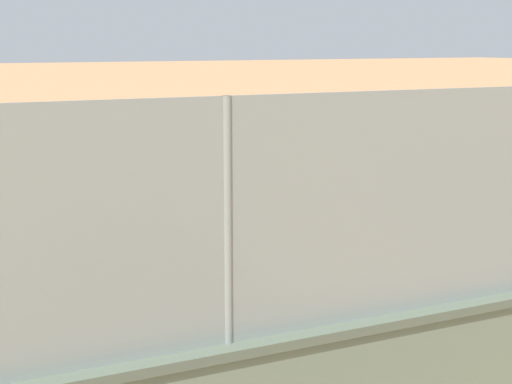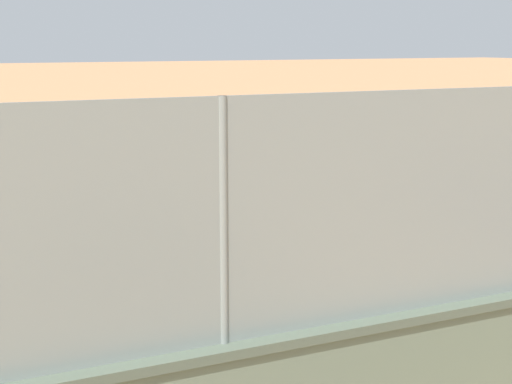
{
  "view_description": "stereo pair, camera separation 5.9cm",
  "coord_description": "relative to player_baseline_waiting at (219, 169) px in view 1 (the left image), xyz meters",
  "views": [
    {
      "loc": [
        8.3,
        16.17,
        3.82
      ],
      "look_at": [
        2.52,
        5.05,
        1.38
      ],
      "focal_mm": 54.39,
      "sensor_mm": 36.0,
      "label": 1
    },
    {
      "loc": [
        8.25,
        16.2,
        3.82
      ],
      "look_at": [
        2.52,
        5.05,
        1.38
      ],
      "focal_mm": 54.39,
      "sensor_mm": 36.0,
      "label": 2
    }
  ],
  "objects": [
    {
      "name": "sports_ball",
      "position": [
        -0.86,
        1.93,
        0.25
      ],
      "size": [
        0.08,
        0.08,
        0.08
      ],
      "primitive_type": "sphere",
      "color": "orange"
    },
    {
      "name": "player_foreground_swinging",
      "position": [
        4.74,
        0.25,
        0.03
      ],
      "size": [
        0.88,
        0.69,
        1.57
      ],
      "color": "black",
      "rests_on": "ground_plane"
    },
    {
      "name": "ground_plane",
      "position": [
        -0.81,
        0.12,
        -0.89
      ],
      "size": [
        260.0,
        260.0,
        0.0
      ],
      "primitive_type": "plane",
      "color": "tan"
    },
    {
      "name": "player_baseline_waiting",
      "position": [
        0.0,
        0.0,
        0.0
      ],
      "size": [
        0.73,
        1.01,
        1.52
      ],
      "color": "#B2B2B2",
      "rests_on": "ground_plane"
    }
  ]
}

